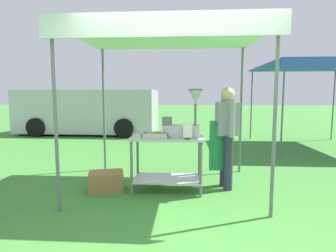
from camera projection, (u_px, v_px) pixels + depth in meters
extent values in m
plane|color=#3D7F33|center=(184.00, 142.00, 8.87)|extent=(70.00, 70.00, 0.00)
cylinder|color=slate|center=(55.00, 119.00, 3.41)|extent=(0.04, 0.04, 2.38)
cylinder|color=slate|center=(275.00, 120.00, 3.23)|extent=(0.04, 0.04, 2.38)
cylinder|color=slate|center=(104.00, 110.00, 5.41)|extent=(0.04, 0.04, 2.38)
cylinder|color=slate|center=(241.00, 111.00, 5.24)|extent=(0.04, 0.04, 2.38)
cube|color=white|center=(168.00, 35.00, 4.19)|extent=(2.87, 2.22, 0.05)
cube|color=white|center=(161.00, 26.00, 3.11)|extent=(2.87, 0.02, 0.24)
cube|color=#B7B7BC|center=(167.00, 138.00, 4.21)|extent=(1.12, 0.61, 0.04)
cube|color=#B7B7BC|center=(167.00, 179.00, 4.28)|extent=(1.03, 0.56, 0.02)
cylinder|color=slate|center=(132.00, 169.00, 4.04)|extent=(0.04, 0.04, 0.82)
cylinder|color=slate|center=(201.00, 170.00, 3.97)|extent=(0.04, 0.04, 0.82)
cylinder|color=slate|center=(138.00, 161.00, 4.55)|extent=(0.04, 0.04, 0.82)
cylinder|color=slate|center=(199.00, 161.00, 4.48)|extent=(0.04, 0.04, 0.82)
cube|color=#B7B7BC|center=(156.00, 137.00, 4.12)|extent=(0.39, 0.29, 0.01)
cube|color=#B7B7BC|center=(155.00, 136.00, 3.97)|extent=(0.39, 0.01, 0.06)
cube|color=#B7B7BC|center=(157.00, 134.00, 4.25)|extent=(0.39, 0.01, 0.06)
cube|color=#B7B7BC|center=(143.00, 135.00, 4.12)|extent=(0.01, 0.29, 0.06)
cube|color=#B7B7BC|center=(168.00, 135.00, 4.10)|extent=(0.01, 0.29, 0.06)
torus|color=gold|center=(163.00, 136.00, 4.11)|extent=(0.10, 0.10, 0.03)
torus|color=gold|center=(149.00, 136.00, 4.13)|extent=(0.12, 0.12, 0.03)
torus|color=gold|center=(152.00, 135.00, 4.20)|extent=(0.12, 0.12, 0.03)
torus|color=gold|center=(154.00, 136.00, 4.13)|extent=(0.11, 0.11, 0.03)
torus|color=gold|center=(159.00, 136.00, 4.06)|extent=(0.11, 0.11, 0.03)
torus|color=gold|center=(164.00, 137.00, 4.03)|extent=(0.10, 0.10, 0.03)
torus|color=gold|center=(151.00, 137.00, 4.04)|extent=(0.09, 0.09, 0.03)
torus|color=gold|center=(160.00, 135.00, 4.16)|extent=(0.11, 0.11, 0.03)
torus|color=gold|center=(165.00, 135.00, 4.18)|extent=(0.11, 0.11, 0.03)
torus|color=gold|center=(157.00, 134.00, 4.12)|extent=(0.11, 0.11, 0.03)
torus|color=gold|center=(160.00, 134.00, 4.19)|extent=(0.09, 0.09, 0.03)
torus|color=gold|center=(150.00, 134.00, 4.10)|extent=(0.09, 0.09, 0.03)
torus|color=gold|center=(146.00, 136.00, 4.07)|extent=(0.10, 0.10, 0.03)
torus|color=gold|center=(154.00, 134.00, 4.17)|extent=(0.12, 0.12, 0.03)
cube|color=#B7B7BC|center=(181.00, 131.00, 4.21)|extent=(0.56, 0.28, 0.18)
cube|color=slate|center=(167.00, 121.00, 4.20)|extent=(0.14, 0.22, 0.12)
cylinder|color=slate|center=(195.00, 114.00, 4.16)|extent=(0.04, 0.04, 0.33)
cone|color=#B7B7BC|center=(196.00, 97.00, 4.13)|extent=(0.21, 0.21, 0.20)
cylinder|color=slate|center=(196.00, 90.00, 4.12)|extent=(0.22, 0.22, 0.02)
cube|color=black|center=(188.00, 139.00, 3.97)|extent=(0.08, 0.05, 0.02)
cube|color=white|center=(188.00, 130.00, 3.95)|extent=(0.13, 0.02, 0.23)
cylinder|color=#2D3347|center=(228.00, 163.00, 4.30)|extent=(0.14, 0.14, 0.86)
cylinder|color=#2D3347|center=(224.00, 160.00, 4.49)|extent=(0.14, 0.14, 0.86)
cube|color=gray|center=(227.00, 119.00, 4.32)|extent=(0.37, 0.27, 0.52)
cube|color=#237F47|center=(219.00, 146.00, 4.35)|extent=(0.32, 0.07, 0.80)
cylinder|color=gray|center=(232.00, 118.00, 4.10)|extent=(0.10, 0.10, 0.58)
cylinder|color=gray|center=(223.00, 116.00, 4.53)|extent=(0.10, 0.10, 0.58)
sphere|color=#DBB28E|center=(228.00, 94.00, 4.28)|extent=(0.22, 0.22, 0.22)
cube|color=olive|center=(106.00, 181.00, 4.30)|extent=(0.61, 0.51, 0.29)
cube|color=#BCBCC1|center=(89.00, 111.00, 10.65)|extent=(5.24, 1.98, 1.60)
cube|color=#1E2833|center=(140.00, 101.00, 10.44)|extent=(0.13, 1.62, 0.70)
cylinder|color=black|center=(135.00, 123.00, 11.50)|extent=(0.68, 0.25, 0.68)
cylinder|color=black|center=(124.00, 128.00, 9.66)|extent=(0.68, 0.25, 0.68)
cylinder|color=black|center=(61.00, 122.00, 11.77)|extent=(0.68, 0.25, 0.68)
cylinder|color=black|center=(36.00, 127.00, 9.92)|extent=(0.68, 0.25, 0.68)
cylinder|color=slate|center=(282.00, 110.00, 6.31)|extent=(0.04, 0.04, 2.29)
cylinder|color=slate|center=(251.00, 106.00, 9.34)|extent=(0.04, 0.04, 2.29)
cylinder|color=slate|center=(333.00, 106.00, 9.16)|extent=(0.04, 0.04, 2.29)
cube|color=blue|center=(315.00, 66.00, 7.61)|extent=(2.89, 3.26, 0.05)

